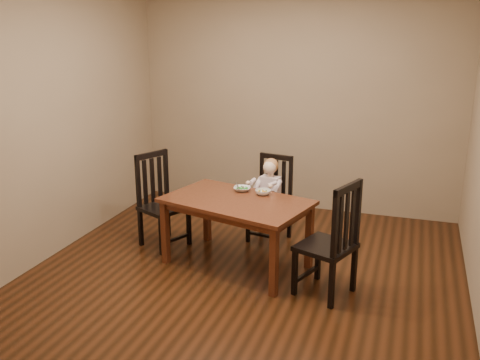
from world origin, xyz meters
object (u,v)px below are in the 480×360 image
(chair_right, at_px, (331,242))
(bowl_peas, at_px, (242,189))
(dining_table, at_px, (237,207))
(bowl_veg, at_px, (263,192))
(toddler, at_px, (270,191))
(chair_left, at_px, (161,202))
(chair_child, at_px, (271,200))

(chair_right, distance_m, bowl_peas, 1.17)
(dining_table, bearing_deg, bowl_veg, 49.44)
(dining_table, xyz_separation_m, bowl_peas, (-0.04, 0.28, 0.10))
(dining_table, relative_size, chair_right, 1.46)
(toddler, bearing_deg, bowl_peas, 78.69)
(chair_left, xyz_separation_m, bowl_veg, (1.12, -0.01, 0.22))
(chair_left, bearing_deg, bowl_veg, 114.26)
(chair_left, relative_size, bowl_veg, 6.43)
(dining_table, distance_m, chair_left, 0.97)
(dining_table, xyz_separation_m, toddler, (0.13, 0.71, -0.03))
(chair_child, xyz_separation_m, bowl_veg, (0.06, -0.53, 0.26))
(dining_table, relative_size, chair_left, 1.52)
(chair_left, height_order, bowl_veg, chair_left)
(dining_table, xyz_separation_m, chair_right, (0.96, -0.31, -0.10))
(chair_child, distance_m, chair_left, 1.19)
(bowl_peas, bearing_deg, chair_left, -177.76)
(toddler, bearing_deg, bowl_veg, 107.37)
(dining_table, distance_m, toddler, 0.72)
(dining_table, relative_size, chair_child, 1.63)
(chair_child, relative_size, chair_left, 0.93)
(chair_left, distance_m, bowl_peas, 0.92)
(chair_left, distance_m, toddler, 1.16)
(bowl_veg, bearing_deg, toddler, 97.69)
(chair_left, height_order, bowl_peas, chair_left)
(bowl_peas, relative_size, bowl_veg, 1.09)
(chair_left, distance_m, chair_right, 1.97)
(chair_right, relative_size, toddler, 2.21)
(chair_left, xyz_separation_m, chair_right, (1.89, -0.55, 0.02))
(toddler, bearing_deg, chair_left, 33.53)
(chair_right, bearing_deg, bowl_veg, 75.57)
(chair_left, distance_m, bowl_veg, 1.15)
(chair_child, relative_size, chair_right, 0.89)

